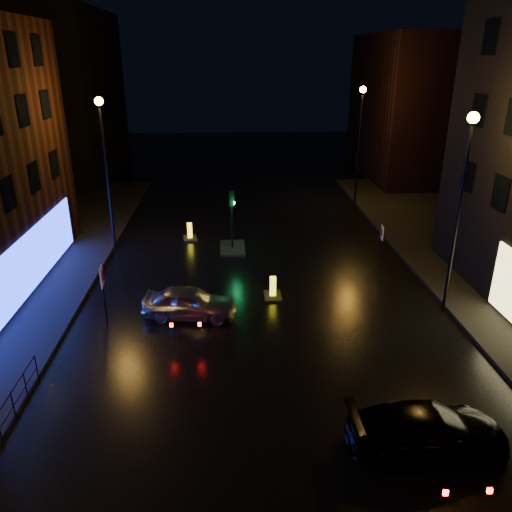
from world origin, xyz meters
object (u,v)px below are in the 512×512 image
object	(u,v)px
traffic_signal	(232,241)
silver_hatchback	(190,303)
bollard_near	(273,293)
bollard_far	(190,236)
road_sign_right	(382,236)
dark_sedan	(427,429)
road_sign_left	(102,282)

from	to	relation	value
traffic_signal	silver_hatchback	size ratio (longest dim) A/B	0.88
silver_hatchback	bollard_near	xyz separation A→B (m)	(3.65, 1.64, -0.44)
bollard_near	bollard_far	bearing A→B (deg)	118.25
silver_hatchback	road_sign_right	world-z (taller)	road_sign_right
silver_hatchback	traffic_signal	bearing A→B (deg)	-5.57
bollard_near	traffic_signal	bearing A→B (deg)	105.87
road_sign_right	bollard_near	bearing A→B (deg)	35.92
dark_sedan	bollard_far	xyz separation A→B (m)	(-7.75, 17.67, -0.43)
road_sign_left	road_sign_right	xyz separation A→B (m)	(13.00, 5.38, -0.24)
dark_sedan	bollard_far	world-z (taller)	dark_sedan
dark_sedan	road_sign_right	world-z (taller)	road_sign_right
bollard_far	road_sign_right	size ratio (longest dim) A/B	0.58
traffic_signal	bollard_far	distance (m)	3.12
silver_hatchback	road_sign_left	world-z (taller)	road_sign_left
road_sign_left	bollard_near	bearing A→B (deg)	9.41
bollard_far	traffic_signal	bearing A→B (deg)	-44.18
bollard_far	road_sign_left	bearing A→B (deg)	-114.40
silver_hatchback	dark_sedan	distance (m)	10.73
dark_sedan	road_sign_right	bearing A→B (deg)	-11.53
road_sign_left	dark_sedan	bearing A→B (deg)	-42.32
silver_hatchback	road_sign_left	xyz separation A→B (m)	(-3.42, -0.32, 1.21)
road_sign_left	road_sign_right	size ratio (longest dim) A/B	1.15
bollard_near	road_sign_right	world-z (taller)	road_sign_right
silver_hatchback	dark_sedan	xyz separation A→B (m)	(7.11, -8.03, -0.01)
bollard_far	road_sign_right	world-z (taller)	road_sign_right
silver_hatchback	road_sign_right	size ratio (longest dim) A/B	1.79
dark_sedan	road_sign_left	bearing A→B (deg)	52.95
traffic_signal	bollard_near	world-z (taller)	traffic_signal
road_sign_right	dark_sedan	bearing A→B (deg)	85.27
silver_hatchback	bollard_near	bearing A→B (deg)	-57.83
bollard_near	bollard_far	world-z (taller)	bollard_far
traffic_signal	bollard_far	xyz separation A→B (m)	(-2.53, 1.80, -0.28)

